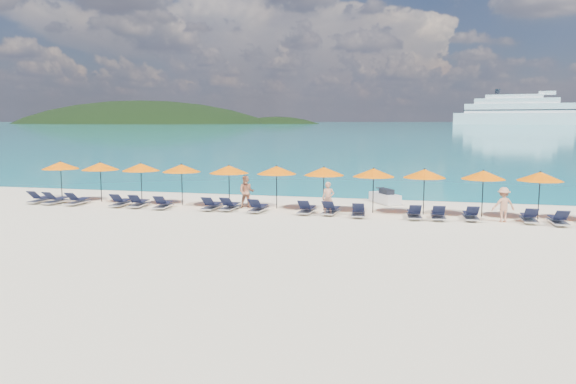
# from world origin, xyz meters

# --- Properties ---
(ground) EXTENTS (1400.00, 1400.00, 0.00)m
(ground) POSITION_xyz_m (0.00, 0.00, 0.00)
(ground) COLOR beige
(sea) EXTENTS (1600.00, 1300.00, 0.01)m
(sea) POSITION_xyz_m (0.00, 660.00, 0.01)
(sea) COLOR #1FA9B2
(sea) RESTS_ON ground
(headland_main) EXTENTS (374.00, 242.00, 126.50)m
(headland_main) POSITION_xyz_m (-300.00, 540.00, -38.00)
(headland_main) COLOR black
(headland_main) RESTS_ON ground
(headland_small) EXTENTS (162.00, 126.00, 85.50)m
(headland_small) POSITION_xyz_m (-150.00, 560.00, -35.00)
(headland_small) COLOR black
(headland_small) RESTS_ON ground
(cruise_ship) EXTENTS (140.12, 51.03, 38.59)m
(cruise_ship) POSITION_xyz_m (100.30, 521.72, 10.04)
(cruise_ship) COLOR white
(cruise_ship) RESTS_ON ground
(jetski) EXTENTS (1.93, 2.36, 0.80)m
(jetski) POSITION_xyz_m (4.19, 8.59, 0.33)
(jetski) COLOR silver
(jetski) RESTS_ON ground
(beachgoer_a) EXTENTS (0.63, 0.45, 1.63)m
(beachgoer_a) POSITION_xyz_m (1.79, 3.90, 0.82)
(beachgoer_a) COLOR tan
(beachgoer_a) RESTS_ON ground
(beachgoer_b) EXTENTS (0.88, 0.57, 1.71)m
(beachgoer_b) POSITION_xyz_m (-2.77, 5.10, 0.85)
(beachgoer_b) COLOR tan
(beachgoer_b) RESTS_ON ground
(beachgoer_c) EXTENTS (1.12, 0.72, 1.59)m
(beachgoer_c) POSITION_xyz_m (9.81, 4.00, 0.80)
(beachgoer_c) COLOR tan
(beachgoer_c) RESTS_ON ground
(umbrella_0) EXTENTS (2.10, 2.10, 2.28)m
(umbrella_0) POSITION_xyz_m (-14.01, 5.29, 2.02)
(umbrella_0) COLOR black
(umbrella_0) RESTS_ON ground
(umbrella_1) EXTENTS (2.10, 2.10, 2.28)m
(umbrella_1) POSITION_xyz_m (-11.46, 5.29, 2.02)
(umbrella_1) COLOR black
(umbrella_1) RESTS_ON ground
(umbrella_2) EXTENTS (2.10, 2.10, 2.28)m
(umbrella_2) POSITION_xyz_m (-8.95, 5.31, 2.02)
(umbrella_2) COLOR black
(umbrella_2) RESTS_ON ground
(umbrella_3) EXTENTS (2.10, 2.10, 2.28)m
(umbrella_3) POSITION_xyz_m (-6.47, 5.22, 2.02)
(umbrella_3) COLOR black
(umbrella_3) RESTS_ON ground
(umbrella_4) EXTENTS (2.10, 2.10, 2.28)m
(umbrella_4) POSITION_xyz_m (-3.73, 5.11, 2.02)
(umbrella_4) COLOR black
(umbrella_4) RESTS_ON ground
(umbrella_5) EXTENTS (2.10, 2.10, 2.28)m
(umbrella_5) POSITION_xyz_m (-1.19, 5.34, 2.02)
(umbrella_5) COLOR black
(umbrella_5) RESTS_ON ground
(umbrella_6) EXTENTS (2.10, 2.10, 2.28)m
(umbrella_6) POSITION_xyz_m (1.32, 5.28, 2.02)
(umbrella_6) COLOR black
(umbrella_6) RESTS_ON ground
(umbrella_7) EXTENTS (2.10, 2.10, 2.28)m
(umbrella_7) POSITION_xyz_m (3.84, 5.14, 2.02)
(umbrella_7) COLOR black
(umbrella_7) RESTS_ON ground
(umbrella_8) EXTENTS (2.10, 2.10, 2.28)m
(umbrella_8) POSITION_xyz_m (6.29, 5.26, 2.02)
(umbrella_8) COLOR black
(umbrella_8) RESTS_ON ground
(umbrella_9) EXTENTS (2.10, 2.10, 2.28)m
(umbrella_9) POSITION_xyz_m (9.01, 5.24, 2.02)
(umbrella_9) COLOR black
(umbrella_9) RESTS_ON ground
(umbrella_10) EXTENTS (2.10, 2.10, 2.28)m
(umbrella_10) POSITION_xyz_m (11.49, 5.12, 2.02)
(umbrella_10) COLOR black
(umbrella_10) RESTS_ON ground
(lounger_0) EXTENTS (0.66, 1.72, 0.66)m
(lounger_0) POSITION_xyz_m (-14.50, 4.05, 0.24)
(lounger_0) COLOR silver
(lounger_0) RESTS_ON ground
(lounger_1) EXTENTS (0.74, 1.74, 0.66)m
(lounger_1) POSITION_xyz_m (-13.40, 3.92, 0.24)
(lounger_1) COLOR silver
(lounger_1) RESTS_ON ground
(lounger_2) EXTENTS (0.63, 1.70, 0.66)m
(lounger_2) POSITION_xyz_m (-12.08, 3.96, 0.24)
(lounger_2) COLOR silver
(lounger_2) RESTS_ON ground
(lounger_3) EXTENTS (0.74, 1.74, 0.66)m
(lounger_3) POSITION_xyz_m (-9.48, 4.01, 0.24)
(lounger_3) COLOR silver
(lounger_3) RESTS_ON ground
(lounger_4) EXTENTS (0.77, 1.75, 0.66)m
(lounger_4) POSITION_xyz_m (-8.41, 4.00, 0.24)
(lounger_4) COLOR silver
(lounger_4) RESTS_ON ground
(lounger_5) EXTENTS (0.79, 1.75, 0.66)m
(lounger_5) POSITION_xyz_m (-6.92, 3.86, 0.24)
(lounger_5) COLOR silver
(lounger_5) RESTS_ON ground
(lounger_6) EXTENTS (0.66, 1.71, 0.66)m
(lounger_6) POSITION_xyz_m (-4.30, 4.06, 0.24)
(lounger_6) COLOR silver
(lounger_6) RESTS_ON ground
(lounger_7) EXTENTS (0.67, 1.72, 0.66)m
(lounger_7) POSITION_xyz_m (-3.35, 4.16, 0.24)
(lounger_7) COLOR silver
(lounger_7) RESTS_ON ground
(lounger_8) EXTENTS (0.67, 1.72, 0.66)m
(lounger_8) POSITION_xyz_m (-1.78, 3.96, 0.24)
(lounger_8) COLOR silver
(lounger_8) RESTS_ON ground
(lounger_9) EXTENTS (0.70, 1.73, 0.66)m
(lounger_9) POSITION_xyz_m (0.69, 4.06, 0.24)
(lounger_9) COLOR silver
(lounger_9) RESTS_ON ground
(lounger_10) EXTENTS (0.76, 1.75, 0.66)m
(lounger_10) POSITION_xyz_m (1.89, 4.13, 0.24)
(lounger_10) COLOR silver
(lounger_10) RESTS_ON ground
(lounger_11) EXTENTS (0.77, 1.75, 0.66)m
(lounger_11) POSITION_xyz_m (3.27, 3.84, 0.24)
(lounger_11) COLOR silver
(lounger_11) RESTS_ON ground
(lounger_12) EXTENTS (0.78, 1.75, 0.66)m
(lounger_12) POSITION_xyz_m (5.87, 3.93, 0.24)
(lounger_12) COLOR silver
(lounger_12) RESTS_ON ground
(lounger_13) EXTENTS (0.69, 1.73, 0.66)m
(lounger_13) POSITION_xyz_m (6.96, 3.97, 0.24)
(lounger_13) COLOR silver
(lounger_13) RESTS_ON ground
(lounger_14) EXTENTS (0.73, 1.74, 0.66)m
(lounger_14) POSITION_xyz_m (8.43, 4.15, 0.24)
(lounger_14) COLOR silver
(lounger_14) RESTS_ON ground
(lounger_15) EXTENTS (0.63, 1.71, 0.66)m
(lounger_15) POSITION_xyz_m (10.94, 4.15, 0.24)
(lounger_15) COLOR silver
(lounger_15) RESTS_ON ground
(lounger_16) EXTENTS (0.70, 1.73, 0.66)m
(lounger_16) POSITION_xyz_m (12.09, 3.84, 0.24)
(lounger_16) COLOR silver
(lounger_16) RESTS_ON ground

